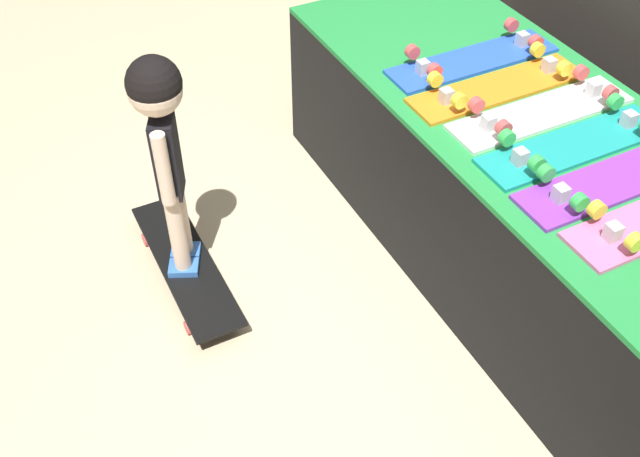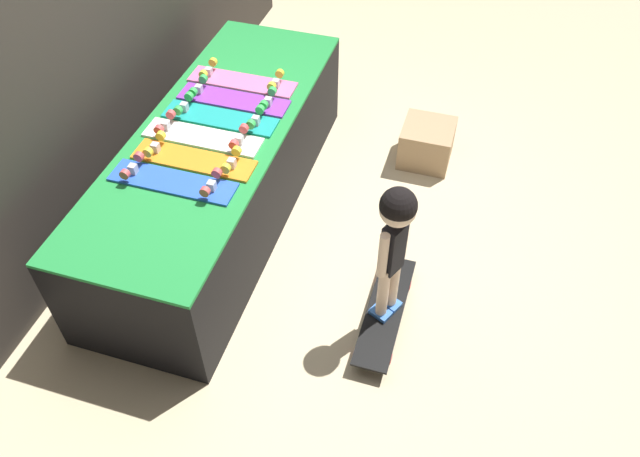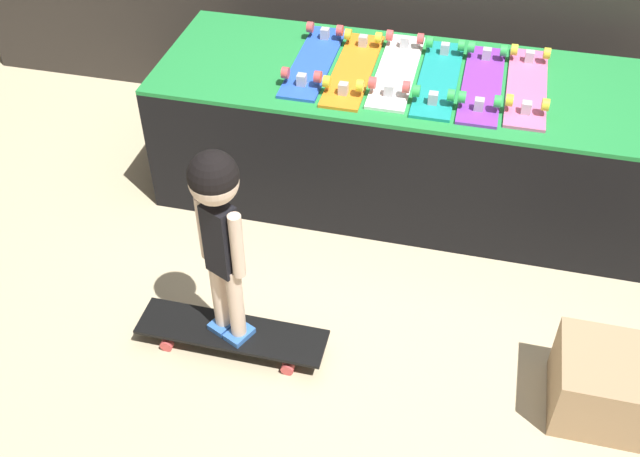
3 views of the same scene
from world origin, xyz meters
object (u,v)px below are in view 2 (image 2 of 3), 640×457
Objects in this scene: skateboard_teal_on_rack at (220,117)px; child at (395,232)px; skateboard_pink_on_rack at (242,80)px; skateboard_on_floor at (385,311)px; storage_box at (427,143)px; skateboard_purple_on_rack at (233,98)px; skateboard_blue_on_rack at (172,180)px; skateboard_white_on_rack at (203,136)px; skateboard_orange_on_rack at (194,158)px.

child reaches higher than skateboard_teal_on_rack.
skateboard_on_floor is at bearing -130.63° from skateboard_pink_on_rack.
skateboard_purple_on_rack is at bearing 117.95° from storage_box.
skateboard_blue_on_rack is 1.90m from storage_box.
skateboard_white_on_rack reaches higher than skateboard_on_floor.
skateboard_pink_on_rack is at bearing -0.44° from skateboard_white_on_rack.
skateboard_pink_on_rack is at bearing 0.10° from skateboard_blue_on_rack.
skateboard_orange_on_rack is 1.00× the size of skateboard_pink_on_rack.
skateboard_orange_on_rack and skateboard_white_on_rack have the same top height.
skateboard_blue_on_rack is 1.94× the size of storage_box.
skateboard_purple_on_rack is 1.94× the size of storage_box.
skateboard_purple_on_rack is 1.45m from child.
skateboard_blue_on_rack is 0.59m from skateboard_teal_on_rack.
skateboard_purple_on_rack reaches higher than storage_box.
skateboard_blue_on_rack is 0.39m from skateboard_white_on_rack.
skateboard_white_on_rack is (0.39, 0.01, 0.00)m from skateboard_blue_on_rack.
skateboard_pink_on_rack is (0.39, 0.02, 0.00)m from skateboard_teal_on_rack.
skateboard_pink_on_rack is 0.78× the size of child.
skateboard_blue_on_rack is 0.79m from skateboard_purple_on_rack.
skateboard_pink_on_rack is (0.20, 0.02, 0.00)m from skateboard_purple_on_rack.
skateboard_on_floor is at bearing -125.27° from skateboard_purple_on_rack.
skateboard_orange_on_rack is at bearing 102.78° from child.
skateboard_orange_on_rack is 0.78× the size of child.
skateboard_orange_on_rack is 1.20m from child.
skateboard_blue_on_rack is 0.88× the size of skateboard_on_floor.
skateboard_blue_on_rack is at bearing 178.44° from skateboard_teal_on_rack.
skateboard_teal_on_rack is at bearing 178.91° from skateboard_purple_on_rack.
skateboard_purple_on_rack is (0.20, -0.00, 0.00)m from skateboard_teal_on_rack.
skateboard_purple_on_rack is (0.79, -0.02, 0.00)m from skateboard_blue_on_rack.
skateboard_orange_on_rack is 1.00× the size of skateboard_purple_on_rack.
skateboard_blue_on_rack is at bearing 112.28° from child.
skateboard_blue_on_rack and skateboard_white_on_rack have the same top height.
skateboard_purple_on_rack is at bearing 54.73° from skateboard_on_floor.
skateboard_blue_on_rack is at bearing 171.40° from skateboard_orange_on_rack.
child is (-0.25, -1.17, 0.03)m from skateboard_orange_on_rack.
child reaches higher than skateboard_orange_on_rack.
skateboard_teal_on_rack is at bearing -177.40° from skateboard_pink_on_rack.
skateboard_white_on_rack is (0.20, 0.04, 0.00)m from skateboard_orange_on_rack.
skateboard_teal_on_rack is 1.94× the size of storage_box.
child is at bearing -92.40° from skateboard_blue_on_rack.
skateboard_teal_on_rack and skateboard_pink_on_rack have the same top height.
skateboard_blue_on_rack is 0.20m from skateboard_orange_on_rack.
skateboard_blue_on_rack is at bearing 178.56° from skateboard_purple_on_rack.
skateboard_teal_on_rack is 1.35m from child.
skateboard_purple_on_rack is 1.00× the size of skateboard_pink_on_rack.
child reaches higher than skateboard_blue_on_rack.
storage_box is at bearing -43.47° from skateboard_orange_on_rack.
skateboard_pink_on_rack is at bearing 2.60° from skateboard_teal_on_rack.
skateboard_purple_on_rack is 0.88× the size of skateboard_on_floor.
child is (-0.05, -1.20, 0.03)m from skateboard_blue_on_rack.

